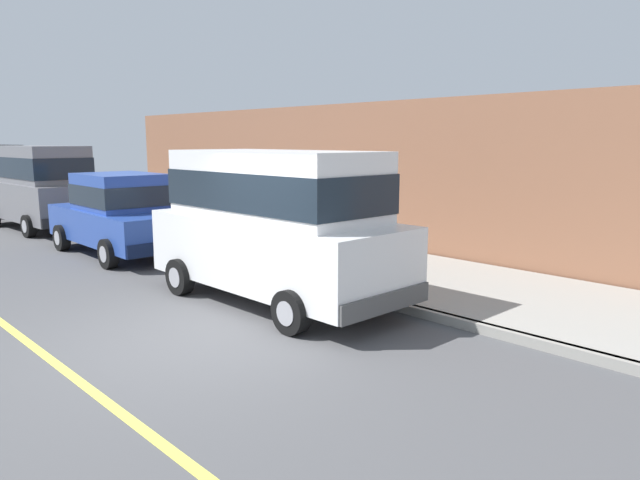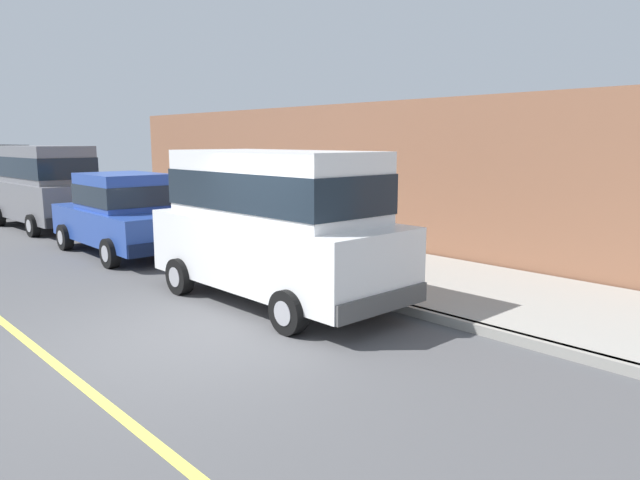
% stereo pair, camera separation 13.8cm
% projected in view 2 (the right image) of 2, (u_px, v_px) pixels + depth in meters
% --- Properties ---
extents(ground_plane, '(80.00, 80.00, 0.00)m').
position_uv_depth(ground_plane, '(188.00, 342.00, 7.88)').
color(ground_plane, '#4C4C4F').
extents(curb, '(0.16, 64.00, 0.14)m').
position_uv_depth(curb, '(354.00, 295.00, 10.00)').
color(curb, gray).
rests_on(curb, ground).
extents(sidewalk, '(3.60, 64.00, 0.14)m').
position_uv_depth(sidewalk, '(419.00, 278.00, 11.20)').
color(sidewalk, '#99968E').
rests_on(sidewalk, ground).
extents(lane_centre_line, '(0.12, 57.60, 0.01)m').
position_uv_depth(lane_centre_line, '(67.00, 373.00, 6.81)').
color(lane_centre_line, '#E0D64C').
rests_on(lane_centre_line, ground).
extents(car_white_van, '(2.16, 4.91, 2.52)m').
position_uv_depth(car_white_van, '(274.00, 219.00, 9.68)').
color(car_white_van, white).
rests_on(car_white_van, ground).
extents(car_blue_sedan, '(2.09, 4.63, 1.92)m').
position_uv_depth(car_blue_sedan, '(123.00, 213.00, 13.87)').
color(car_blue_sedan, '#28479E').
rests_on(car_blue_sedan, ground).
extents(car_grey_van, '(2.27, 4.97, 2.52)m').
position_uv_depth(car_grey_van, '(45.00, 183.00, 17.92)').
color(car_grey_van, slate).
rests_on(car_grey_van, ground).
extents(dog_white, '(0.47, 0.66, 0.49)m').
position_uv_depth(dog_white, '(376.00, 246.00, 12.60)').
color(dog_white, white).
rests_on(dog_white, sidewalk).
extents(building_facade, '(0.50, 20.00, 3.60)m').
position_uv_depth(building_facade, '(337.00, 174.00, 15.53)').
color(building_facade, '#8C5B42').
rests_on(building_facade, ground).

